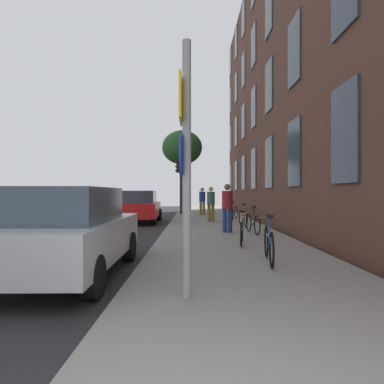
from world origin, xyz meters
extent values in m
plane|color=#332D28|center=(-2.40, 15.00, 0.00)|extent=(41.80, 41.80, 0.00)
cube|color=#232326|center=(-4.50, 15.00, 0.01)|extent=(7.00, 38.00, 0.01)
cube|color=gray|center=(1.10, 15.00, 0.06)|extent=(4.20, 38.00, 0.12)
cube|color=#513328|center=(3.70, 14.50, 7.21)|extent=(0.50, 27.00, 14.42)
cube|color=#2D3847|center=(3.42, 5.57, 2.85)|extent=(0.06, 1.26, 2.20)
cube|color=#2D3847|center=(3.42, 9.14, 2.85)|extent=(0.06, 1.26, 2.20)
cube|color=#2D3847|center=(3.42, 12.71, 2.85)|extent=(0.06, 1.26, 2.20)
cube|color=#2D3847|center=(3.42, 16.29, 2.85)|extent=(0.06, 1.26, 2.20)
cube|color=#2D3847|center=(3.42, 19.86, 2.85)|extent=(0.06, 1.26, 2.20)
cube|color=#2D3847|center=(3.42, 23.43, 2.85)|extent=(0.06, 1.26, 2.20)
cube|color=#2D3847|center=(3.42, 27.00, 2.85)|extent=(0.06, 1.26, 2.20)
cube|color=#2D3847|center=(3.42, 9.14, 6.20)|extent=(0.06, 1.26, 2.20)
cube|color=#2D3847|center=(3.42, 12.71, 6.20)|extent=(0.06, 1.26, 2.20)
cube|color=#2D3847|center=(3.42, 16.29, 6.20)|extent=(0.06, 1.26, 2.20)
cube|color=#2D3847|center=(3.42, 19.86, 6.20)|extent=(0.06, 1.26, 2.20)
cube|color=#2D3847|center=(3.42, 23.43, 6.20)|extent=(0.06, 1.26, 2.20)
cube|color=#2D3847|center=(3.42, 27.00, 6.20)|extent=(0.06, 1.26, 2.20)
cube|color=#2D3847|center=(3.42, 12.71, 9.55)|extent=(0.06, 1.26, 2.20)
cube|color=#2D3847|center=(3.42, 16.29, 9.55)|extent=(0.06, 1.26, 2.20)
cube|color=#2D3847|center=(3.42, 19.86, 9.55)|extent=(0.06, 1.26, 2.20)
cube|color=#2D3847|center=(3.42, 23.43, 9.55)|extent=(0.06, 1.26, 2.20)
cube|color=#2D3847|center=(3.42, 27.00, 9.55)|extent=(0.06, 1.26, 2.20)
cube|color=#2D3847|center=(3.42, 19.86, 12.91)|extent=(0.06, 1.26, 2.20)
cube|color=#2D3847|center=(3.42, 23.43, 12.91)|extent=(0.06, 1.26, 2.20)
cube|color=#2D3847|center=(3.42, 27.00, 12.91)|extent=(0.06, 1.26, 2.20)
cylinder|color=gray|center=(-0.01, 2.77, 1.86)|extent=(0.12, 0.12, 3.48)
cube|color=yellow|center=(-0.09, 2.77, 2.80)|extent=(0.03, 0.60, 0.60)
cylinder|color=#14339E|center=(-0.09, 2.77, 2.05)|extent=(0.03, 0.56, 0.56)
cylinder|color=black|center=(-0.70, 20.29, 1.92)|extent=(0.12, 0.12, 3.60)
cube|color=black|center=(-0.88, 20.29, 3.27)|extent=(0.20, 0.24, 0.80)
sphere|color=red|center=(-0.99, 20.29, 3.53)|extent=(0.16, 0.16, 0.16)
sphere|color=#523707|center=(-0.99, 20.29, 3.27)|extent=(0.16, 0.16, 0.16)
sphere|color=#083E11|center=(-0.99, 20.29, 3.01)|extent=(0.16, 0.16, 0.16)
cylinder|color=#4C3823|center=(-0.62, 20.86, 1.96)|extent=(0.29, 0.29, 3.69)
ellipsoid|color=#235123|center=(-0.62, 20.86, 4.63)|extent=(2.73, 2.73, 2.32)
torus|color=black|center=(1.69, 5.53, 0.46)|extent=(0.13, 0.69, 0.69)
torus|color=black|center=(1.55, 4.47, 0.46)|extent=(0.13, 0.69, 0.69)
cylinder|color=#194C99|center=(1.62, 5.00, 0.65)|extent=(0.16, 0.91, 0.04)
cylinder|color=#194C99|center=(1.58, 4.73, 0.57)|extent=(0.12, 0.55, 0.30)
cylinder|color=#194C99|center=(1.60, 4.84, 0.91)|extent=(0.04, 0.04, 0.28)
cube|color=black|center=(1.60, 4.84, 1.07)|extent=(0.10, 0.24, 0.06)
cylinder|color=#4C4C4C|center=(1.69, 5.53, 0.99)|extent=(0.42, 0.08, 0.03)
torus|color=black|center=(1.51, 7.87, 0.45)|extent=(0.15, 0.65, 0.66)
torus|color=black|center=(1.35, 6.93, 0.45)|extent=(0.15, 0.65, 0.66)
cylinder|color=#99999E|center=(1.43, 7.40, 0.63)|extent=(0.18, 0.81, 0.04)
cylinder|color=#99999E|center=(1.39, 7.17, 0.55)|extent=(0.13, 0.49, 0.27)
cylinder|color=#99999E|center=(1.40, 7.26, 0.88)|extent=(0.04, 0.04, 0.28)
cube|color=black|center=(1.40, 7.26, 1.04)|extent=(0.10, 0.24, 0.06)
cylinder|color=#4C4C4C|center=(1.51, 7.87, 0.96)|extent=(0.42, 0.10, 0.03)
torus|color=black|center=(2.12, 10.32, 0.45)|extent=(0.11, 0.67, 0.66)
torus|color=black|center=(2.23, 9.28, 0.45)|extent=(0.11, 0.67, 0.66)
cylinder|color=black|center=(2.17, 9.80, 0.64)|extent=(0.13, 0.88, 0.04)
cylinder|color=black|center=(2.20, 9.54, 0.55)|extent=(0.10, 0.53, 0.29)
cylinder|color=black|center=(2.19, 9.65, 0.88)|extent=(0.04, 0.04, 0.28)
cube|color=black|center=(2.19, 9.65, 1.04)|extent=(0.10, 0.24, 0.06)
cylinder|color=#4C4C4C|center=(2.12, 10.32, 0.96)|extent=(0.42, 0.07, 0.03)
torus|color=black|center=(2.18, 12.73, 0.45)|extent=(0.07, 0.67, 0.67)
torus|color=black|center=(2.23, 11.67, 0.45)|extent=(0.07, 0.67, 0.67)
cylinder|color=#C68C19|center=(2.21, 12.20, 0.64)|extent=(0.09, 0.90, 0.04)
cylinder|color=#C68C19|center=(2.22, 11.94, 0.56)|extent=(0.07, 0.54, 0.29)
cylinder|color=#C68C19|center=(2.21, 12.04, 0.89)|extent=(0.04, 0.04, 0.28)
cube|color=black|center=(2.21, 12.04, 1.05)|extent=(0.10, 0.24, 0.06)
cylinder|color=#4C4C4C|center=(2.18, 12.73, 0.97)|extent=(0.42, 0.05, 0.03)
torus|color=black|center=(2.13, 15.11, 0.44)|extent=(0.17, 0.64, 0.65)
torus|color=black|center=(1.91, 14.09, 0.44)|extent=(0.17, 0.64, 0.65)
cylinder|color=#99999E|center=(2.02, 14.60, 0.62)|extent=(0.23, 0.88, 0.04)
cylinder|color=#99999E|center=(1.96, 14.34, 0.54)|extent=(0.15, 0.53, 0.29)
cylinder|color=#99999E|center=(1.99, 14.45, 0.87)|extent=(0.04, 0.04, 0.28)
cube|color=black|center=(1.99, 14.45, 1.03)|extent=(0.10, 0.24, 0.06)
cylinder|color=#4C4C4C|center=(2.13, 15.11, 0.95)|extent=(0.42, 0.12, 0.03)
torus|color=black|center=(2.31, 17.51, 0.44)|extent=(0.14, 0.64, 0.64)
torus|color=black|center=(2.47, 16.49, 0.44)|extent=(0.14, 0.64, 0.64)
cylinder|color=#B21E1E|center=(2.39, 17.00, 0.62)|extent=(0.18, 0.87, 0.04)
cylinder|color=#B21E1E|center=(2.43, 16.74, 0.54)|extent=(0.13, 0.53, 0.29)
cylinder|color=#B21E1E|center=(2.41, 16.85, 0.86)|extent=(0.04, 0.04, 0.28)
cube|color=black|center=(2.41, 16.85, 1.02)|extent=(0.10, 0.24, 0.06)
cylinder|color=#4C4C4C|center=(2.31, 17.51, 0.94)|extent=(0.42, 0.10, 0.03)
cylinder|color=navy|center=(1.23, 10.10, 0.54)|extent=(0.16, 0.16, 0.85)
cylinder|color=navy|center=(1.42, 10.10, 0.54)|extent=(0.16, 0.16, 0.85)
cylinder|color=maroon|center=(1.32, 10.10, 1.28)|extent=(0.54, 0.54, 0.64)
sphere|color=brown|center=(1.32, 10.10, 1.74)|extent=(0.23, 0.23, 0.23)
cylinder|color=olive|center=(0.90, 14.59, 0.54)|extent=(0.16, 0.16, 0.84)
cylinder|color=olive|center=(1.09, 14.59, 0.54)|extent=(0.16, 0.16, 0.84)
cylinder|color=#33594C|center=(0.99, 14.59, 1.27)|extent=(0.41, 0.41, 0.63)
sphere|color=tan|center=(0.99, 14.59, 1.72)|extent=(0.23, 0.23, 0.23)
cylinder|color=olive|center=(0.62, 19.48, 0.55)|extent=(0.16, 0.16, 0.85)
cylinder|color=olive|center=(0.81, 19.48, 0.55)|extent=(0.16, 0.16, 0.85)
cylinder|color=navy|center=(0.71, 19.48, 1.29)|extent=(0.48, 0.48, 0.64)
sphere|color=#936B4C|center=(0.71, 19.48, 1.75)|extent=(0.23, 0.23, 0.23)
cube|color=#B7B7BC|center=(-2.17, 4.36, 0.68)|extent=(1.85, 4.23, 0.70)
cube|color=#384756|center=(-2.17, 4.15, 1.33)|extent=(1.54, 2.38, 0.60)
cylinder|color=black|center=(-3.00, 5.71, 0.33)|extent=(0.22, 0.64, 0.64)
cylinder|color=black|center=(-1.35, 5.71, 0.33)|extent=(0.22, 0.64, 0.64)
cylinder|color=black|center=(-1.35, 3.01, 0.33)|extent=(0.22, 0.64, 0.64)
cube|color=red|center=(-2.59, 15.23, 0.68)|extent=(2.01, 4.39, 0.70)
cube|color=#2D3847|center=(-2.59, 15.01, 1.33)|extent=(1.64, 2.48, 0.60)
cylinder|color=black|center=(-3.42, 16.61, 0.33)|extent=(0.22, 0.64, 0.64)
cylinder|color=black|center=(-1.75, 16.61, 0.33)|extent=(0.22, 0.64, 0.64)
cylinder|color=black|center=(-3.42, 13.84, 0.33)|extent=(0.22, 0.64, 0.64)
cylinder|color=black|center=(-1.75, 13.84, 0.33)|extent=(0.22, 0.64, 0.64)
camera|label=1|loc=(0.06, -1.70, 1.54)|focal=30.92mm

